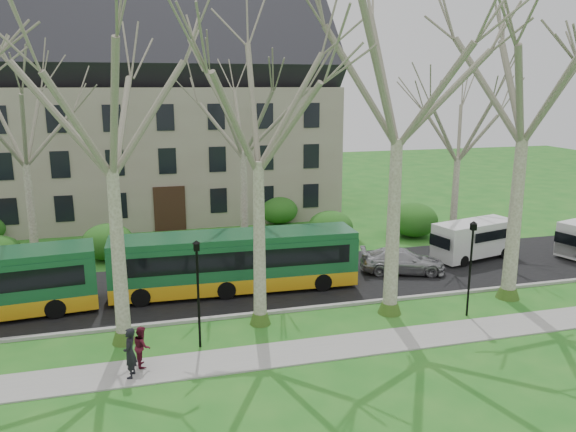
# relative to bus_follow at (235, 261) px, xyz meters

# --- Properties ---
(ground) EXTENTS (120.00, 120.00, 0.00)m
(ground) POSITION_rel_bus_follow_xyz_m (3.57, -4.80, -1.58)
(ground) COLOR #1F681D
(ground) RESTS_ON ground
(sidewalk) EXTENTS (70.00, 2.00, 0.06)m
(sidewalk) POSITION_rel_bus_follow_xyz_m (3.57, -7.30, -1.55)
(sidewalk) COLOR gray
(sidewalk) RESTS_ON ground
(road) EXTENTS (80.00, 8.00, 0.06)m
(road) POSITION_rel_bus_follow_xyz_m (3.57, 0.70, -1.55)
(road) COLOR black
(road) RESTS_ON ground
(curb) EXTENTS (80.00, 0.25, 0.14)m
(curb) POSITION_rel_bus_follow_xyz_m (3.57, -3.30, -1.51)
(curb) COLOR #A5A39E
(curb) RESTS_ON ground
(building) EXTENTS (26.50, 12.20, 16.00)m
(building) POSITION_rel_bus_follow_xyz_m (-2.43, 19.20, 6.49)
(building) COLOR gray
(building) RESTS_ON ground
(tree_row_verge) EXTENTS (49.00, 7.00, 14.00)m
(tree_row_verge) POSITION_rel_bus_follow_xyz_m (3.57, -4.50, 5.42)
(tree_row_verge) COLOR gray
(tree_row_verge) RESTS_ON ground
(tree_row_far) EXTENTS (33.00, 7.00, 12.00)m
(tree_row_far) POSITION_rel_bus_follow_xyz_m (2.24, 6.20, 4.42)
(tree_row_far) COLOR gray
(tree_row_far) RESTS_ON ground
(lamp_row) EXTENTS (36.22, 0.22, 4.30)m
(lamp_row) POSITION_rel_bus_follow_xyz_m (3.57, -5.80, 0.99)
(lamp_row) COLOR black
(lamp_row) RESTS_ON ground
(hedges) EXTENTS (30.60, 8.60, 2.00)m
(hedges) POSITION_rel_bus_follow_xyz_m (-1.10, 9.20, -0.58)
(hedges) COLOR #1B4D16
(hedges) RESTS_ON ground
(bus_follow) EXTENTS (12.21, 2.90, 3.04)m
(bus_follow) POSITION_rel_bus_follow_xyz_m (0.00, 0.00, 0.00)
(bus_follow) COLOR #17512D
(bus_follow) RESTS_ON road
(sedan) EXTENTS (4.96, 3.23, 1.34)m
(sedan) POSITION_rel_bus_follow_xyz_m (9.36, 0.30, -0.85)
(sedan) COLOR #A0A0A4
(sedan) RESTS_ON road
(van_a) EXTENTS (5.45, 3.06, 2.25)m
(van_a) POSITION_rel_bus_follow_xyz_m (14.61, 1.56, -0.39)
(van_a) COLOR silver
(van_a) RESTS_ON road
(pedestrian_a) EXTENTS (0.58, 0.75, 1.83)m
(pedestrian_a) POSITION_rel_bus_follow_xyz_m (-5.07, -7.62, -0.60)
(pedestrian_a) COLOR black
(pedestrian_a) RESTS_ON sidewalk
(pedestrian_b) EXTENTS (0.64, 0.79, 1.53)m
(pedestrian_b) POSITION_rel_bus_follow_xyz_m (-4.65, -6.87, -0.76)
(pedestrian_b) COLOR #581424
(pedestrian_b) RESTS_ON sidewalk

